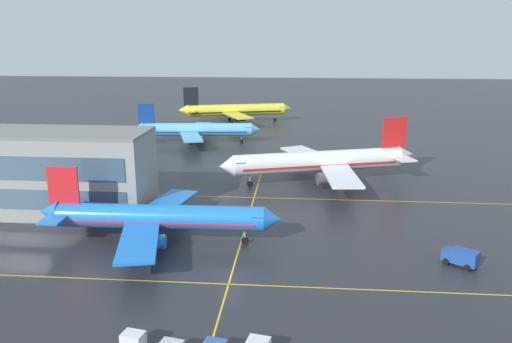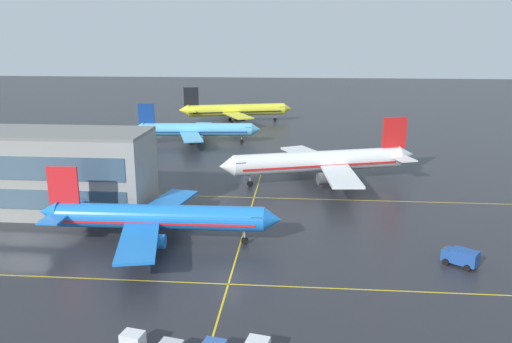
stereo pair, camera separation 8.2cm
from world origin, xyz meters
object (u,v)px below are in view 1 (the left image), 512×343
at_px(airliner_second_row, 321,161).
at_px(airliner_third_row, 196,130).
at_px(airliner_far_left_stand, 235,110).
at_px(baggage_cart_row_leftmost, 133,342).
at_px(airliner_front_gate, 157,217).
at_px(service_truck_red_van, 460,256).

xyz_separation_m(airliner_second_row, airliner_third_row, (-30.99, 34.89, -0.57)).
bearing_deg(airliner_second_row, airliner_far_left_stand, 109.85).
xyz_separation_m(airliner_far_left_stand, baggage_cart_row_leftmost, (6.75, -125.80, -2.91)).
bearing_deg(airliner_front_gate, baggage_cart_row_leftmost, -79.55).
relative_size(airliner_front_gate, service_truck_red_van, 7.46).
bearing_deg(service_truck_red_van, baggage_cart_row_leftmost, -148.52).
distance_m(airliner_third_row, airliner_far_left_stand, 35.07).
distance_m(airliner_second_row, airliner_far_left_stand, 73.84).
distance_m(airliner_second_row, baggage_cart_row_leftmost, 59.33).
distance_m(airliner_second_row, airliner_third_row, 46.67).
distance_m(airliner_front_gate, airliner_second_row, 38.89).
xyz_separation_m(airliner_second_row, service_truck_red_van, (15.46, -35.66, -2.91)).
height_order(airliner_far_left_stand, service_truck_red_van, airliner_far_left_stand).
height_order(airliner_second_row, airliner_far_left_stand, airliner_second_row).
xyz_separation_m(airliner_front_gate, baggage_cart_row_leftmost, (4.60, -24.93, -2.49)).
height_order(airliner_second_row, service_truck_red_van, airliner_second_row).
bearing_deg(airliner_far_left_stand, baggage_cart_row_leftmost, -86.93).
bearing_deg(baggage_cart_row_leftmost, airliner_front_gate, 100.45).
bearing_deg(airliner_far_left_stand, airliner_third_row, -99.72).
distance_m(airliner_front_gate, airliner_third_row, 66.80).
xyz_separation_m(airliner_third_row, airliner_far_left_stand, (5.92, 34.56, 0.40)).
relative_size(airliner_front_gate, baggage_cart_row_leftmost, 11.46).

